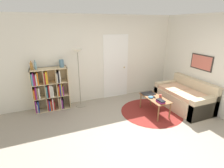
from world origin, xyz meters
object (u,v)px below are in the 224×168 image
(bookshelf, at_px, (49,90))
(bottle_left, at_px, (31,66))
(coffee_table, at_px, (155,100))
(cup, at_px, (160,96))
(couch, at_px, (185,98))
(vase_on_shelf, at_px, (62,63))
(bottle_middle, at_px, (35,66))
(laptop, at_px, (148,93))
(floor_lamp, at_px, (78,63))
(bowl, at_px, (151,97))

(bookshelf, xyz_separation_m, bottle_left, (-0.36, -0.01, 0.72))
(bookshelf, xyz_separation_m, coffee_table, (2.60, -1.32, -0.19))
(cup, bearing_deg, bottle_left, 156.38)
(couch, bearing_deg, bookshelf, 159.42)
(vase_on_shelf, bearing_deg, bottle_left, -178.89)
(coffee_table, height_order, cup, cup)
(coffee_table, relative_size, cup, 11.51)
(coffee_table, bearing_deg, bottle_middle, 155.27)
(cup, relative_size, bottle_left, 0.34)
(bookshelf, distance_m, bottle_left, 0.80)
(laptop, distance_m, bottle_middle, 3.13)
(floor_lamp, bearing_deg, vase_on_shelf, 167.46)
(couch, bearing_deg, vase_on_shelf, 157.12)
(couch, distance_m, bottle_left, 4.33)
(couch, xyz_separation_m, laptop, (-1.05, 0.34, 0.17))
(vase_on_shelf, bearing_deg, cup, -30.33)
(laptop, relative_size, vase_on_shelf, 1.79)
(floor_lamp, relative_size, vase_on_shelf, 8.22)
(floor_lamp, relative_size, bottle_middle, 6.85)
(floor_lamp, xyz_separation_m, coffee_table, (1.77, -1.23, -0.91))
(cup, bearing_deg, floor_lamp, 146.24)
(bottle_left, height_order, vase_on_shelf, bottle_left)
(bottle_middle, bearing_deg, cup, -24.44)
(bottle_left, bearing_deg, bottle_middle, 5.83)
(coffee_table, distance_m, bottle_left, 3.36)
(bookshelf, height_order, floor_lamp, floor_lamp)
(floor_lamp, height_order, couch, floor_lamp)
(coffee_table, bearing_deg, bottle_left, 156.13)
(laptop, distance_m, vase_on_shelf, 2.55)
(couch, bearing_deg, floor_lamp, 155.62)
(floor_lamp, height_order, laptop, floor_lamp)
(floor_lamp, distance_m, coffee_table, 2.34)
(floor_lamp, xyz_separation_m, bottle_middle, (-1.10, 0.09, -0.00))
(vase_on_shelf, bearing_deg, bowl, -31.76)
(bookshelf, height_order, couch, bookshelf)
(floor_lamp, relative_size, couch, 1.06)
(bottle_left, bearing_deg, coffee_table, -23.87)
(couch, distance_m, vase_on_shelf, 3.65)
(bottle_left, relative_size, bottle_middle, 0.96)
(couch, bearing_deg, bottle_middle, 160.76)
(couch, bearing_deg, bowl, 176.34)
(cup, bearing_deg, bowl, 162.97)
(bowl, relative_size, bottle_left, 0.54)
(laptop, distance_m, bottle_left, 3.22)
(couch, xyz_separation_m, bottle_middle, (-3.89, 1.36, 1.02))
(laptop, xyz_separation_m, bowl, (-0.09, -0.26, 0.01))
(couch, relative_size, cup, 19.96)
(bottle_left, bearing_deg, cup, -23.62)
(bottle_middle, bearing_deg, coffee_table, -24.73)
(laptop, xyz_separation_m, vase_on_shelf, (-2.18, 1.03, 0.84))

